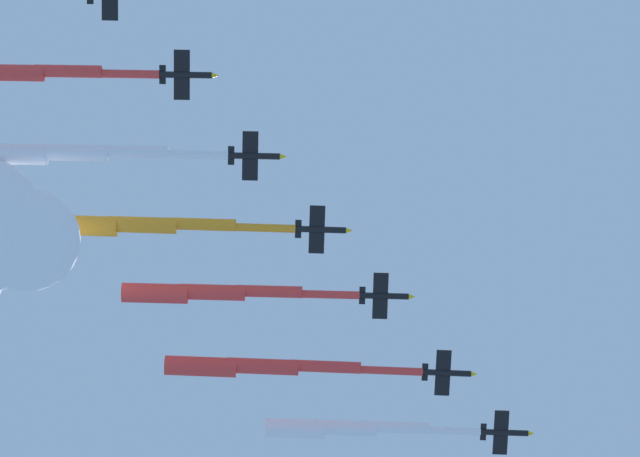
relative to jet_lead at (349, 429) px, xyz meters
name	(u,v)px	position (x,y,z in m)	size (l,w,h in m)	color
jet_lead	(349,429)	(0.00, 0.00, 0.00)	(48.31, 19.52, 4.21)	black
jet_port_inner	(263,367)	(19.19, 8.12, -2.27)	(54.48, 21.12, 4.20)	black
jet_starboard_inner	(214,293)	(31.77, 17.56, 1.24)	(50.55, 20.68, 4.18)	black
jet_port_mid	(144,226)	(47.24, 26.78, -0.80)	(51.06, 20.61, 4.25)	black
jet_starboard_mid	(74,154)	(62.09, 35.70, -1.04)	(50.61, 20.98, 4.24)	black
jet_port_outer	(13,73)	(75.78, 45.19, 1.19)	(48.38, 20.49, 4.20)	black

